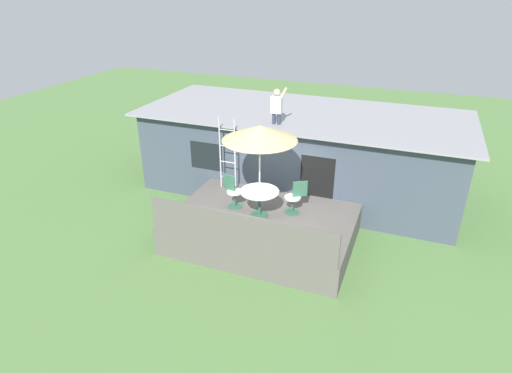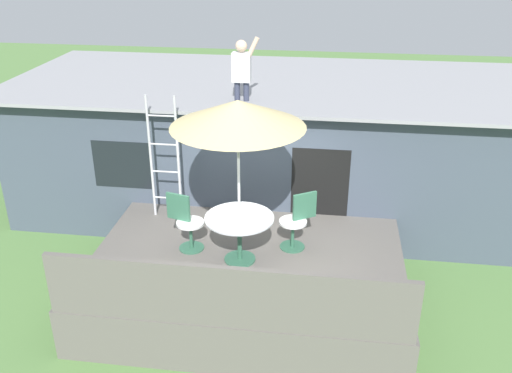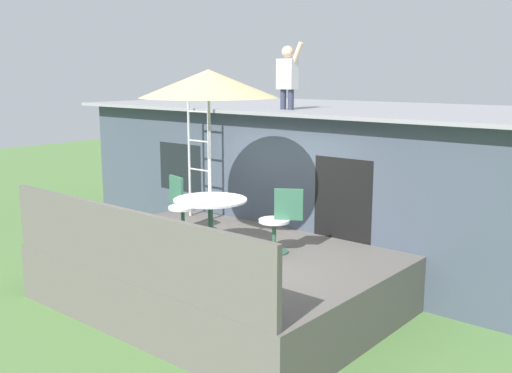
# 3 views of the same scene
# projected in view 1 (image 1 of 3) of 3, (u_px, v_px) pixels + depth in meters

# --- Properties ---
(ground_plane) EXTENTS (40.00, 40.00, 0.00)m
(ground_plane) POSITION_uv_depth(u_px,v_px,m) (263.00, 240.00, 11.95)
(ground_plane) COLOR #567F42
(house) EXTENTS (10.50, 4.50, 2.69)m
(house) POSITION_uv_depth(u_px,v_px,m) (301.00, 151.00, 14.38)
(house) COLOR #424C5B
(house) RESTS_ON ground
(deck) EXTENTS (4.83, 3.40, 0.80)m
(deck) POSITION_uv_depth(u_px,v_px,m) (264.00, 228.00, 11.78)
(deck) COLOR #605B56
(deck) RESTS_ON ground
(deck_railing) EXTENTS (4.73, 0.08, 0.90)m
(deck_railing) POSITION_uv_depth(u_px,v_px,m) (239.00, 231.00, 10.02)
(deck_railing) COLOR #605B56
(deck_railing) RESTS_ON deck
(patio_table) EXTENTS (1.04, 1.04, 0.74)m
(patio_table) POSITION_uv_depth(u_px,v_px,m) (260.00, 196.00, 11.32)
(patio_table) COLOR #33664C
(patio_table) RESTS_ON deck
(patio_umbrella) EXTENTS (1.90, 1.90, 2.54)m
(patio_umbrella) POSITION_uv_depth(u_px,v_px,m) (260.00, 133.00, 10.55)
(patio_umbrella) COLOR silver
(patio_umbrella) RESTS_ON deck
(step_ladder) EXTENTS (0.52, 0.04, 2.20)m
(step_ladder) POSITION_uv_depth(u_px,v_px,m) (227.00, 154.00, 12.64)
(step_ladder) COLOR silver
(step_ladder) RESTS_ON deck
(person_figure) EXTENTS (0.47, 0.20, 1.11)m
(person_figure) POSITION_uv_depth(u_px,v_px,m) (277.00, 104.00, 12.41)
(person_figure) COLOR #33384C
(person_figure) RESTS_ON house
(patio_chair_left) EXTENTS (0.61, 0.44, 0.92)m
(patio_chair_left) POSITION_uv_depth(u_px,v_px,m) (233.00, 191.00, 11.87)
(patio_chair_left) COLOR #33664C
(patio_chair_left) RESTS_ON deck
(patio_chair_right) EXTENTS (0.57, 0.45, 0.92)m
(patio_chair_right) POSITION_uv_depth(u_px,v_px,m) (295.00, 197.00, 11.54)
(patio_chair_right) COLOR #33664C
(patio_chair_right) RESTS_ON deck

